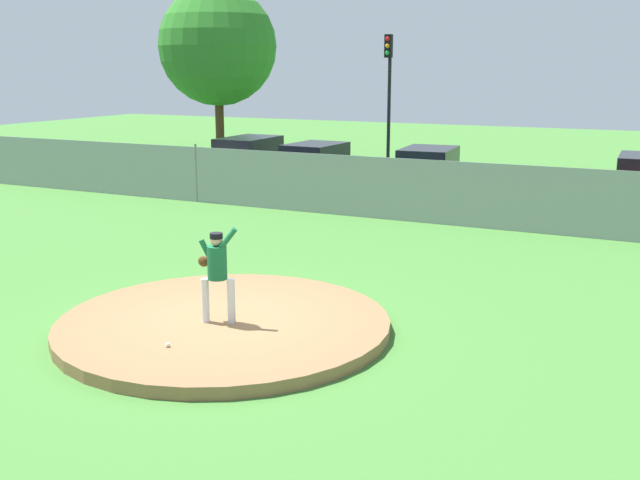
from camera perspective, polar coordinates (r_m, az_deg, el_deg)
ground_plane at (r=17.97m, az=3.22°, el=-0.96°), size 80.00×80.00×0.00m
asphalt_strip at (r=25.86m, az=10.53°, el=3.16°), size 44.00×7.00×0.01m
pitchers_mound at (r=12.83m, az=-7.26°, el=-6.34°), size 5.57×5.57×0.20m
pitcher_youth at (r=12.38m, az=-7.81°, el=-2.09°), size 0.78×0.32×1.63m
baseball at (r=11.68m, az=-11.43°, el=-7.75°), size 0.07×0.07×0.07m
chainlink_fence at (r=21.46m, az=7.39°, el=3.70°), size 37.67×0.07×1.89m
parked_car_white at (r=28.99m, az=-5.40°, el=5.98°), size 1.89×4.72×1.70m
parked_car_teal at (r=25.85m, az=8.15°, el=4.99°), size 2.11×4.39×1.65m
parked_car_navy at (r=27.36m, az=-0.35°, el=5.54°), size 2.03×4.32×1.62m
traffic_light_near at (r=31.06m, az=5.21°, el=11.88°), size 0.28×0.46×5.55m
tree_slender_far at (r=38.95m, az=-7.75°, el=14.29°), size 5.86×5.86×8.22m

